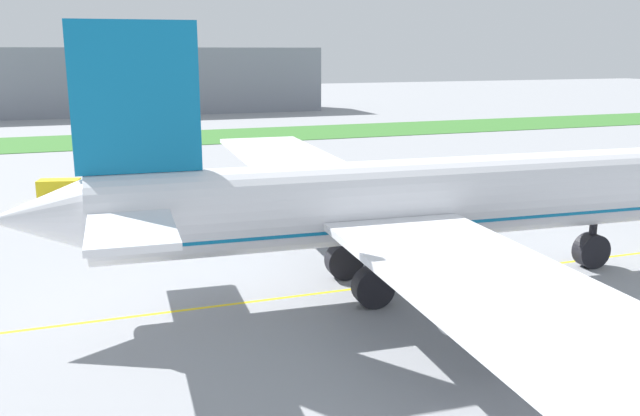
% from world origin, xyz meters
% --- Properties ---
extents(ground_plane, '(600.00, 600.00, 0.00)m').
position_xyz_m(ground_plane, '(0.00, 0.00, 0.00)').
color(ground_plane, gray).
rests_on(ground_plane, ground).
extents(apron_taxi_line, '(280.00, 0.36, 0.01)m').
position_xyz_m(apron_taxi_line, '(0.00, 1.63, 0.00)').
color(apron_taxi_line, yellow).
rests_on(apron_taxi_line, ground).
extents(grass_median_strip, '(320.00, 24.00, 0.10)m').
position_xyz_m(grass_median_strip, '(0.00, 95.86, 0.05)').
color(grass_median_strip, '#38722D').
rests_on(grass_median_strip, ground).
extents(airliner_foreground, '(54.54, 85.66, 19.21)m').
position_xyz_m(airliner_foreground, '(-5.79, 0.89, 6.52)').
color(airliner_foreground, white).
rests_on(airliner_foreground, ground).
extents(service_truck_fuel_bowser, '(6.44, 3.68, 2.75)m').
position_xyz_m(service_truck_fuel_bowser, '(-28.89, 40.18, 1.52)').
color(service_truck_fuel_bowser, yellow).
rests_on(service_truck_fuel_bowser, ground).
extents(terminal_building, '(96.36, 20.00, 18.00)m').
position_xyz_m(terminal_building, '(-7.26, 155.90, 9.00)').
color(terminal_building, gray).
rests_on(terminal_building, ground).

